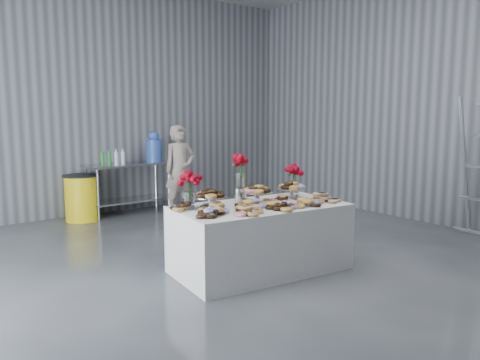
{
  "coord_description": "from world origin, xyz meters",
  "views": [
    {
      "loc": [
        -2.95,
        -3.53,
        1.76
      ],
      "look_at": [
        0.45,
        0.91,
        0.96
      ],
      "focal_mm": 35.0,
      "sensor_mm": 36.0,
      "label": 1
    }
  ],
  "objects_px": {
    "person": "(180,170)",
    "trash_barrel": "(82,198)",
    "water_jug": "(154,148)",
    "stepladder": "(480,167)",
    "prep_table": "(129,179)",
    "display_table": "(260,238)"
  },
  "relations": [
    {
      "from": "person",
      "to": "trash_barrel",
      "type": "xyz_separation_m",
      "value": [
        -1.54,
        0.56,
        -0.4
      ]
    },
    {
      "from": "water_jug",
      "to": "stepladder",
      "type": "bearing_deg",
      "value": -57.88
    },
    {
      "from": "person",
      "to": "trash_barrel",
      "type": "relative_size",
      "value": 2.06
    },
    {
      "from": "water_jug",
      "to": "person",
      "type": "relative_size",
      "value": 0.35
    },
    {
      "from": "prep_table",
      "to": "water_jug",
      "type": "xyz_separation_m",
      "value": [
        0.5,
        -0.0,
        0.53
      ]
    },
    {
      "from": "display_table",
      "to": "prep_table",
      "type": "distance_m",
      "value": 3.72
    },
    {
      "from": "display_table",
      "to": "water_jug",
      "type": "height_order",
      "value": "water_jug"
    },
    {
      "from": "prep_table",
      "to": "person",
      "type": "xyz_separation_m",
      "value": [
        0.71,
        -0.56,
        0.17
      ]
    },
    {
      "from": "water_jug",
      "to": "trash_barrel",
      "type": "distance_m",
      "value": 1.54
    },
    {
      "from": "stepladder",
      "to": "water_jug",
      "type": "bearing_deg",
      "value": 122.12
    },
    {
      "from": "person",
      "to": "stepladder",
      "type": "xyz_separation_m",
      "value": [
        2.61,
        -3.92,
        0.23
      ]
    },
    {
      "from": "trash_barrel",
      "to": "person",
      "type": "bearing_deg",
      "value": -20.13
    },
    {
      "from": "prep_table",
      "to": "trash_barrel",
      "type": "relative_size",
      "value": 1.97
    },
    {
      "from": "trash_barrel",
      "to": "stepladder",
      "type": "bearing_deg",
      "value": -47.21
    },
    {
      "from": "person",
      "to": "trash_barrel",
      "type": "height_order",
      "value": "person"
    },
    {
      "from": "prep_table",
      "to": "stepladder",
      "type": "xyz_separation_m",
      "value": [
        3.31,
        -4.48,
        0.39
      ]
    },
    {
      "from": "display_table",
      "to": "person",
      "type": "height_order",
      "value": "person"
    },
    {
      "from": "person",
      "to": "prep_table",
      "type": "bearing_deg",
      "value": 144.83
    },
    {
      "from": "display_table",
      "to": "trash_barrel",
      "type": "height_order",
      "value": "trash_barrel"
    },
    {
      "from": "prep_table",
      "to": "trash_barrel",
      "type": "distance_m",
      "value": 0.87
    },
    {
      "from": "display_table",
      "to": "water_jug",
      "type": "distance_m",
      "value": 3.84
    },
    {
      "from": "stepladder",
      "to": "person",
      "type": "bearing_deg",
      "value": 123.66
    }
  ]
}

